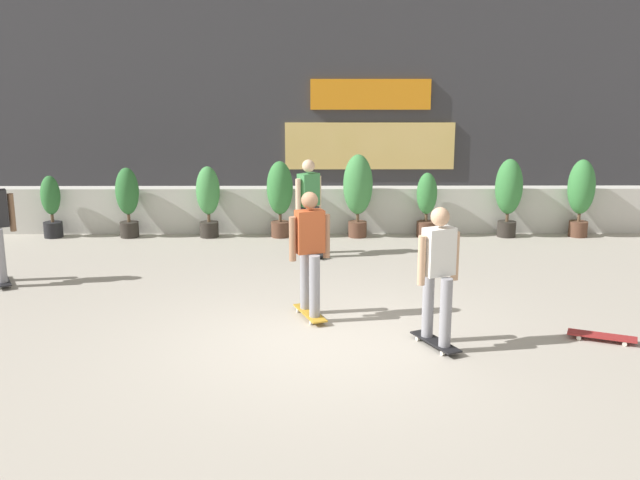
{
  "coord_description": "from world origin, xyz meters",
  "views": [
    {
      "loc": [
        -0.06,
        -8.5,
        3.29
      ],
      "look_at": [
        0.0,
        1.5,
        0.9
      ],
      "focal_mm": 41.47,
      "sensor_mm": 36.0,
      "label": 1
    }
  ],
  "objects_px": {
    "potted_plant_3": "(280,193)",
    "skateboard_near_camera": "(602,336)",
    "potted_plant_0": "(51,205)",
    "skater_far_right": "(309,203)",
    "potted_plant_1": "(128,198)",
    "potted_plant_5": "(427,202)",
    "potted_plant_7": "(581,192)",
    "potted_plant_2": "(208,197)",
    "skater_by_wall_right": "(310,249)",
    "potted_plant_6": "(509,192)",
    "skater_by_wall_left": "(438,271)",
    "potted_plant_4": "(358,189)"
  },
  "relations": [
    {
      "from": "potted_plant_4",
      "to": "potted_plant_6",
      "type": "bearing_deg",
      "value": -0.0
    },
    {
      "from": "potted_plant_3",
      "to": "potted_plant_4",
      "type": "height_order",
      "value": "potted_plant_4"
    },
    {
      "from": "potted_plant_0",
      "to": "skateboard_near_camera",
      "type": "xyz_separation_m",
      "value": [
        8.6,
        -5.6,
        -0.58
      ]
    },
    {
      "from": "skater_far_right",
      "to": "skateboard_near_camera",
      "type": "height_order",
      "value": "skater_far_right"
    },
    {
      "from": "potted_plant_1",
      "to": "potted_plant_4",
      "type": "height_order",
      "value": "potted_plant_4"
    },
    {
      "from": "potted_plant_7",
      "to": "potted_plant_0",
      "type": "bearing_deg",
      "value": 180.0
    },
    {
      "from": "potted_plant_4",
      "to": "skater_by_wall_right",
      "type": "bearing_deg",
      "value": -100.69
    },
    {
      "from": "potted_plant_0",
      "to": "potted_plant_3",
      "type": "xyz_separation_m",
      "value": [
        4.42,
        0.0,
        0.22
      ]
    },
    {
      "from": "potted_plant_1",
      "to": "potted_plant_5",
      "type": "xyz_separation_m",
      "value": [
        5.78,
        0.0,
        -0.08
      ]
    },
    {
      "from": "potted_plant_0",
      "to": "potted_plant_3",
      "type": "relative_size",
      "value": 0.81
    },
    {
      "from": "potted_plant_2",
      "to": "potted_plant_3",
      "type": "relative_size",
      "value": 0.93
    },
    {
      "from": "potted_plant_0",
      "to": "skateboard_near_camera",
      "type": "bearing_deg",
      "value": -33.08
    },
    {
      "from": "potted_plant_3",
      "to": "potted_plant_0",
      "type": "bearing_deg",
      "value": 180.0
    },
    {
      "from": "potted_plant_1",
      "to": "potted_plant_7",
      "type": "xyz_separation_m",
      "value": [
        8.76,
        -0.0,
        0.11
      ]
    },
    {
      "from": "potted_plant_4",
      "to": "potted_plant_6",
      "type": "xyz_separation_m",
      "value": [
        2.91,
        -0.0,
        -0.06
      ]
    },
    {
      "from": "potted_plant_2",
      "to": "skater_by_wall_left",
      "type": "distance_m",
      "value": 6.76
    },
    {
      "from": "skater_far_right",
      "to": "potted_plant_2",
      "type": "bearing_deg",
      "value": 143.41
    },
    {
      "from": "potted_plant_3",
      "to": "skater_by_wall_right",
      "type": "relative_size",
      "value": 0.87
    },
    {
      "from": "potted_plant_3",
      "to": "skater_by_wall_right",
      "type": "xyz_separation_m",
      "value": [
        0.61,
        -4.73,
        0.08
      ]
    },
    {
      "from": "potted_plant_2",
      "to": "skater_far_right",
      "type": "bearing_deg",
      "value": -36.59
    },
    {
      "from": "potted_plant_1",
      "to": "potted_plant_2",
      "type": "height_order",
      "value": "potted_plant_2"
    },
    {
      "from": "potted_plant_7",
      "to": "skateboard_near_camera",
      "type": "height_order",
      "value": "potted_plant_7"
    },
    {
      "from": "potted_plant_3",
      "to": "potted_plant_5",
      "type": "distance_m",
      "value": 2.84
    },
    {
      "from": "potted_plant_4",
      "to": "skater_far_right",
      "type": "height_order",
      "value": "skater_far_right"
    },
    {
      "from": "skater_by_wall_right",
      "to": "potted_plant_0",
      "type": "bearing_deg",
      "value": 136.78
    },
    {
      "from": "potted_plant_6",
      "to": "skater_far_right",
      "type": "relative_size",
      "value": 0.9
    },
    {
      "from": "skater_by_wall_left",
      "to": "skater_far_right",
      "type": "xyz_separation_m",
      "value": [
        -1.55,
        4.34,
        0.0
      ]
    },
    {
      "from": "potted_plant_0",
      "to": "potted_plant_5",
      "type": "distance_m",
      "value": 7.26
    },
    {
      "from": "skater_by_wall_left",
      "to": "skateboard_near_camera",
      "type": "xyz_separation_m",
      "value": [
        2.06,
        0.18,
        -0.88
      ]
    },
    {
      "from": "potted_plant_5",
      "to": "skater_by_wall_right",
      "type": "height_order",
      "value": "skater_by_wall_right"
    },
    {
      "from": "potted_plant_3",
      "to": "skater_far_right",
      "type": "xyz_separation_m",
      "value": [
        0.57,
        -1.45,
        0.08
      ]
    },
    {
      "from": "potted_plant_3",
      "to": "potted_plant_7",
      "type": "relative_size",
      "value": 0.98
    },
    {
      "from": "potted_plant_3",
      "to": "skateboard_near_camera",
      "type": "relative_size",
      "value": 1.82
    },
    {
      "from": "potted_plant_7",
      "to": "skater_by_wall_left",
      "type": "bearing_deg",
      "value": -122.65
    },
    {
      "from": "potted_plant_3",
      "to": "skateboard_near_camera",
      "type": "height_order",
      "value": "potted_plant_3"
    },
    {
      "from": "potted_plant_2",
      "to": "skateboard_near_camera",
      "type": "distance_m",
      "value": 7.93
    },
    {
      "from": "potted_plant_0",
      "to": "potted_plant_4",
      "type": "xyz_separation_m",
      "value": [
        5.93,
        0.0,
        0.31
      ]
    },
    {
      "from": "potted_plant_3",
      "to": "skateboard_near_camera",
      "type": "xyz_separation_m",
      "value": [
        4.18,
        -5.6,
        -0.8
      ]
    },
    {
      "from": "potted_plant_3",
      "to": "skater_by_wall_left",
      "type": "relative_size",
      "value": 0.87
    },
    {
      "from": "potted_plant_0",
      "to": "skater_by_wall_right",
      "type": "distance_m",
      "value": 6.91
    },
    {
      "from": "potted_plant_3",
      "to": "potted_plant_5",
      "type": "xyz_separation_m",
      "value": [
        2.84,
        0.0,
        -0.17
      ]
    },
    {
      "from": "potted_plant_0",
      "to": "potted_plant_1",
      "type": "xyz_separation_m",
      "value": [
        1.48,
        0.0,
        0.13
      ]
    },
    {
      "from": "potted_plant_0",
      "to": "potted_plant_4",
      "type": "height_order",
      "value": "potted_plant_4"
    },
    {
      "from": "potted_plant_6",
      "to": "skater_by_wall_left",
      "type": "xyz_separation_m",
      "value": [
        -2.3,
        -5.78,
        0.05
      ]
    },
    {
      "from": "potted_plant_3",
      "to": "potted_plant_5",
      "type": "relative_size",
      "value": 1.18
    },
    {
      "from": "potted_plant_1",
      "to": "skater_by_wall_left",
      "type": "height_order",
      "value": "skater_by_wall_left"
    },
    {
      "from": "potted_plant_1",
      "to": "potted_plant_2",
      "type": "relative_size",
      "value": 0.98
    },
    {
      "from": "potted_plant_4",
      "to": "skater_far_right",
      "type": "bearing_deg",
      "value": -122.94
    },
    {
      "from": "potted_plant_0",
      "to": "skater_far_right",
      "type": "relative_size",
      "value": 0.71
    },
    {
      "from": "potted_plant_5",
      "to": "potted_plant_4",
      "type": "bearing_deg",
      "value": -180.0
    }
  ]
}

